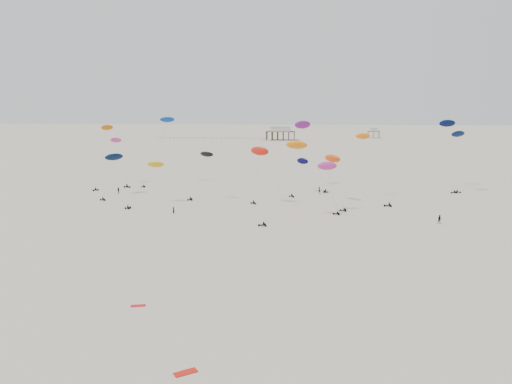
# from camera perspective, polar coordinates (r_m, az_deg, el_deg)

# --- Properties ---
(ground_plane) EXTENTS (900.00, 900.00, 0.00)m
(ground_plane) POSITION_cam_1_polar(r_m,az_deg,el_deg) (214.22, 3.17, 3.24)
(ground_plane) COLOR beige
(pavilion_main) EXTENTS (21.00, 13.00, 9.80)m
(pavilion_main) POSITION_cam_1_polar(r_m,az_deg,el_deg) (363.70, 2.81, 6.62)
(pavilion_main) COLOR brown
(pavilion_main) RESTS_ON ground
(pavilion_small) EXTENTS (9.00, 7.00, 8.00)m
(pavilion_small) POSITION_cam_1_polar(r_m,az_deg,el_deg) (396.19, 13.29, 6.52)
(pavilion_small) COLOR brown
(pavilion_small) RESTS_ON ground
(pier_fence) EXTENTS (80.20, 0.20, 1.50)m
(pier_fence) POSITION_cam_1_polar(r_m,az_deg,el_deg) (370.51, -5.30, 6.11)
(pier_fence) COLOR black
(pier_fence) RESTS_ON ground
(rig_0) EXTENTS (5.59, 11.77, 11.97)m
(rig_0) POSITION_cam_1_polar(r_m,az_deg,el_deg) (141.67, 5.10, 2.76)
(rig_0) COLOR black
(rig_0) RESTS_ON ground
(rig_1) EXTENTS (6.97, 4.79, 12.94)m
(rig_1) POSITION_cam_1_polar(r_m,az_deg,el_deg) (131.86, -6.14, 2.97)
(rig_1) COLOR black
(rig_1) RESTS_ON ground
(rig_2) EXTENTS (8.22, 15.38, 21.22)m
(rig_2) POSITION_cam_1_polar(r_m,az_deg,el_deg) (134.49, 12.91, 4.07)
(rig_2) COLOR black
(rig_2) RESTS_ON ground
(rig_3) EXTENTS (4.13, 16.78, 21.60)m
(rig_3) POSITION_cam_1_polar(r_m,az_deg,el_deg) (161.40, -16.98, 5.38)
(rig_3) COLOR black
(rig_3) RESTS_ON ground
(rig_4) EXTENTS (5.23, 5.12, 17.83)m
(rig_4) POSITION_cam_1_polar(r_m,az_deg,el_deg) (153.55, 22.09, 5.33)
(rig_4) COLOR black
(rig_4) RESTS_ON ground
(rig_5) EXTENTS (7.20, 11.26, 13.10)m
(rig_5) POSITION_cam_1_polar(r_m,az_deg,el_deg) (128.68, -11.99, 2.22)
(rig_5) COLOR black
(rig_5) RESTS_ON ground
(rig_6) EXTENTS (5.73, 4.72, 14.66)m
(rig_6) POSITION_cam_1_polar(r_m,az_deg,el_deg) (125.54, 0.34, 4.11)
(rig_6) COLOR black
(rig_6) RESTS_ON ground
(rig_7) EXTENTS (10.81, 16.66, 22.65)m
(rig_7) POSITION_cam_1_polar(r_m,az_deg,el_deg) (153.63, 5.66, 6.76)
(rig_7) COLOR black
(rig_7) RESTS_ON ground
(rig_8) EXTENTS (5.51, 6.43, 11.85)m
(rig_8) POSITION_cam_1_polar(r_m,az_deg,el_deg) (117.60, 8.26, 2.28)
(rig_8) COLOR black
(rig_8) RESTS_ON ground
(rig_9) EXTENTS (9.60, 10.70, 16.50)m
(rig_9) POSITION_cam_1_polar(r_m,az_deg,el_deg) (161.31, -15.23, 3.74)
(rig_9) COLOR black
(rig_9) RESTS_ON ground
(rig_10) EXTENTS (10.01, 12.45, 18.88)m
(rig_10) POSITION_cam_1_polar(r_m,az_deg,el_deg) (108.99, 4.10, 4.11)
(rig_10) COLOR black
(rig_10) RESTS_ON ground
(rig_11) EXTENTS (5.30, 15.16, 22.04)m
(rig_11) POSITION_cam_1_polar(r_m,az_deg,el_deg) (161.68, 21.09, 6.53)
(rig_11) COLOR black
(rig_11) RESTS_ON ground
(rig_12) EXTENTS (5.53, 13.90, 13.46)m
(rig_12) POSITION_cam_1_polar(r_m,az_deg,el_deg) (143.92, -16.05, 3.38)
(rig_12) COLOR black
(rig_12) RESTS_ON ground
(rig_13) EXTENTS (7.70, 14.64, 22.70)m
(rig_13) POSITION_cam_1_polar(r_m,az_deg,el_deg) (162.76, -10.47, 7.18)
(rig_13) COLOR black
(rig_13) RESTS_ON ground
(rig_14) EXTENTS (5.83, 16.46, 16.37)m
(rig_14) POSITION_cam_1_polar(r_m,az_deg,el_deg) (129.08, 8.86, 3.22)
(rig_14) COLOR black
(rig_14) RESTS_ON ground
(spectator_0) EXTENTS (0.85, 0.82, 1.94)m
(spectator_0) POSITION_cam_1_polar(r_m,az_deg,el_deg) (116.16, -9.39, -2.49)
(spectator_0) COLOR black
(spectator_0) RESTS_ON ground
(spectator_1) EXTENTS (1.08, 0.65, 2.17)m
(spectator_1) POSITION_cam_1_polar(r_m,az_deg,el_deg) (112.26, 20.24, -3.40)
(spectator_1) COLOR black
(spectator_1) RESTS_ON ground
(spectator_2) EXTENTS (1.38, 1.19, 2.06)m
(spectator_2) POSITION_cam_1_polar(r_m,az_deg,el_deg) (146.96, -15.43, -0.13)
(spectator_2) COLOR black
(spectator_2) RESTS_ON ground
(spectator_3) EXTENTS (0.97, 0.98, 2.25)m
(spectator_3) POSITION_cam_1_polar(r_m,az_deg,el_deg) (142.36, 7.25, -0.17)
(spectator_3) COLOR black
(spectator_3) RESTS_ON ground
(grounded_kite_a) EXTENTS (2.31, 2.01, 0.08)m
(grounded_kite_a) POSITION_cam_1_polar(r_m,az_deg,el_deg) (49.76, -8.07, -19.79)
(grounded_kite_a) COLOR red
(grounded_kite_a) RESTS_ON ground
(grounded_kite_b) EXTENTS (1.92, 1.15, 0.07)m
(grounded_kite_b) POSITION_cam_1_polar(r_m,az_deg,el_deg) (65.13, -13.33, -12.56)
(grounded_kite_b) COLOR red
(grounded_kite_b) RESTS_ON ground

